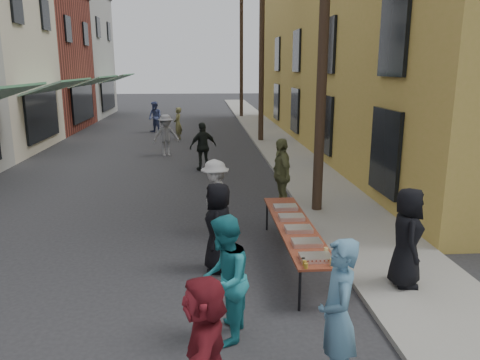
{
  "coord_description": "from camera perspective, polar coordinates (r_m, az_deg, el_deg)",
  "views": [
    {
      "loc": [
        1.34,
        -8.58,
        3.74
      ],
      "look_at": [
        2.15,
        1.45,
        1.3
      ],
      "focal_mm": 35.0,
      "sensor_mm": 36.0,
      "label": 1
    }
  ],
  "objects": [
    {
      "name": "passerby_far",
      "position": [
        27.76,
        -10.3,
        7.54
      ],
      "size": [
        1.1,
        1.09,
        1.8
      ],
      "primitive_type": "imported",
      "rotation": [
        0.0,
        0.0,
        5.55
      ],
      "color": "#475489",
      "rests_on": "ground"
    },
    {
      "name": "catering_tray_foil_d",
      "position": [
        9.5,
        6.3,
        -4.55
      ],
      "size": [
        0.5,
        0.33,
        0.08
      ],
      "primitive_type": "cube",
      "color": "#B2B2B7",
      "rests_on": "serving_table"
    },
    {
      "name": "condiment_jar_a",
      "position": [
        7.31,
        8.05,
        -10.32
      ],
      "size": [
        0.07,
        0.07,
        0.08
      ],
      "primitive_type": "cylinder",
      "color": "#A57F26",
      "rests_on": "serving_table"
    },
    {
      "name": "building_ochre",
      "position": [
        24.63,
        19.52,
        15.82
      ],
      "size": [
        10.0,
        28.0,
        10.0
      ],
      "primitive_type": "cube",
      "color": "#AF963E",
      "rests_on": "ground"
    },
    {
      "name": "utility_pole_near",
      "position": [
        11.98,
        10.16,
        17.06
      ],
      "size": [
        0.26,
        0.26,
        9.0
      ],
      "primitive_type": "cylinder",
      "color": "#2D2116",
      "rests_on": "ground"
    },
    {
      "name": "serving_table",
      "position": [
        9.16,
        6.75,
        -5.78
      ],
      "size": [
        0.7,
        4.0,
        0.75
      ],
      "color": "maroon",
      "rests_on": "ground"
    },
    {
      "name": "guest_front_e",
      "position": [
        12.44,
        5.04,
        0.69
      ],
      "size": [
        0.64,
        1.19,
        1.93
      ],
      "primitive_type": "imported",
      "rotation": [
        0.0,
        0.0,
        -1.41
      ],
      "color": "olive",
      "rests_on": "ground"
    },
    {
      "name": "passerby_left",
      "position": [
        20.33,
        -9.02,
        5.4
      ],
      "size": [
        1.29,
        0.97,
        1.78
      ],
      "primitive_type": "imported",
      "rotation": [
        0.0,
        0.0,
        0.31
      ],
      "color": "gray",
      "rests_on": "ground"
    },
    {
      "name": "condiment_jar_b",
      "position": [
        7.4,
        7.88,
        -10.01
      ],
      "size": [
        0.07,
        0.07,
        0.08
      ],
      "primitive_type": "cylinder",
      "color": "#A57F26",
      "rests_on": "serving_table"
    },
    {
      "name": "catering_tray_buns",
      "position": [
        8.85,
        7.14,
        -5.95
      ],
      "size": [
        0.5,
        0.33,
        0.08
      ],
      "primitive_type": "cube",
      "color": "tan",
      "rests_on": "serving_table"
    },
    {
      "name": "utility_pole_mid",
      "position": [
        23.78,
        2.65,
        15.45
      ],
      "size": [
        0.26,
        0.26,
        9.0
      ],
      "primitive_type": "cylinder",
      "color": "#2D2116",
      "rests_on": "ground"
    },
    {
      "name": "guest_queue_back",
      "position": [
        5.32,
        -4.32,
        -19.72
      ],
      "size": [
        0.6,
        1.56,
        1.65
      ],
      "primitive_type": "imported",
      "rotation": [
        0.0,
        0.0,
        -1.65
      ],
      "color": "maroon",
      "rests_on": "ground"
    },
    {
      "name": "passerby_mid",
      "position": [
        17.23,
        -4.51,
        4.08
      ],
      "size": [
        1.13,
        0.82,
        1.79
      ],
      "primitive_type": "imported",
      "rotation": [
        0.0,
        0.0,
        3.55
      ],
      "color": "black",
      "rests_on": "ground"
    },
    {
      "name": "catering_tray_sausage",
      "position": [
        7.63,
        9.2,
        -9.32
      ],
      "size": [
        0.5,
        0.33,
        0.08
      ],
      "primitive_type": "cube",
      "color": "maroon",
      "rests_on": "serving_table"
    },
    {
      "name": "guest_front_d",
      "position": [
        10.56,
        -3.03,
        -2.16
      ],
      "size": [
        0.89,
        1.24,
        1.74
      ],
      "primitive_type": "imported",
      "rotation": [
        0.0,
        0.0,
        -1.33
      ],
      "color": "beige",
      "rests_on": "ground"
    },
    {
      "name": "catering_tray_buns_end",
      "position": [
        10.16,
        5.56,
        -3.32
      ],
      "size": [
        0.5,
        0.33,
        0.08
      ],
      "primitive_type": "cube",
      "color": "tan",
      "rests_on": "serving_table"
    },
    {
      "name": "guest_front_a",
      "position": [
        8.7,
        -2.65,
        -5.79
      ],
      "size": [
        0.6,
        0.87,
        1.7
      ],
      "primitive_type": "imported",
      "rotation": [
        0.0,
        0.0,
        -1.64
      ],
      "color": "black",
      "rests_on": "ground"
    },
    {
      "name": "condiment_jar_c",
      "position": [
        7.49,
        7.72,
        -9.71
      ],
      "size": [
        0.07,
        0.07,
        0.08
      ],
      "primitive_type": "cylinder",
      "color": "#A57F26",
      "rests_on": "serving_table"
    },
    {
      "name": "cup_stack",
      "position": [
        7.45,
        11.18,
        -9.82
      ],
      "size": [
        0.08,
        0.08,
        0.12
      ],
      "primitive_type": "cylinder",
      "color": "tan",
      "rests_on": "serving_table"
    },
    {
      "name": "catering_tray_foil_b",
      "position": [
        8.21,
        8.13,
        -7.57
      ],
      "size": [
        0.5,
        0.33,
        0.08
      ],
      "primitive_type": "cube",
      "color": "#B2B2B7",
      "rests_on": "serving_table"
    },
    {
      "name": "server",
      "position": [
        8.39,
        19.68,
        -6.6
      ],
      "size": [
        0.72,
        0.94,
        1.71
      ],
      "primitive_type": "imported",
      "rotation": [
        0.0,
        0.0,
        1.34
      ],
      "color": "black",
      "rests_on": "sidewalk"
    },
    {
      "name": "sidewalk",
      "position": [
        24.15,
        4.19,
        4.81
      ],
      "size": [
        2.2,
        60.0,
        0.1
      ],
      "primitive_type": "cube",
      "color": "gray",
      "rests_on": "ground"
    },
    {
      "name": "ground",
      "position": [
        9.46,
        -12.56,
        -10.01
      ],
      "size": [
        120.0,
        120.0,
        0.0
      ],
      "primitive_type": "plane",
      "color": "#28282B",
      "rests_on": "ground"
    },
    {
      "name": "passerby_right",
      "position": [
        24.81,
        -7.58,
        6.82
      ],
      "size": [
        0.52,
        0.68,
        1.69
      ],
      "primitive_type": "imported",
      "rotation": [
        0.0,
        0.0,
        4.52
      ],
      "color": "olive",
      "rests_on": "ground"
    },
    {
      "name": "utility_pole_far",
      "position": [
        35.71,
        0.17,
        14.85
      ],
      "size": [
        0.26,
        0.26,
        9.0
      ],
      "primitive_type": "cylinder",
      "color": "#2D2116",
      "rests_on": "ground"
    },
    {
      "name": "guest_front_b",
      "position": [
        5.71,
        11.8,
        -16.0
      ],
      "size": [
        0.52,
        0.73,
        1.89
      ],
      "primitive_type": "imported",
      "rotation": [
        0.0,
        0.0,
        -1.68
      ],
      "color": "teal",
      "rests_on": "ground"
    },
    {
      "name": "guest_front_c",
      "position": [
        6.54,
        -1.93,
        -12.05
      ],
      "size": [
        0.87,
        1.01,
        1.81
      ],
      "primitive_type": "imported",
      "rotation": [
        0.0,
        0.0,
        -1.8
      ],
      "color": "teal",
      "rests_on": "ground"
    }
  ]
}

